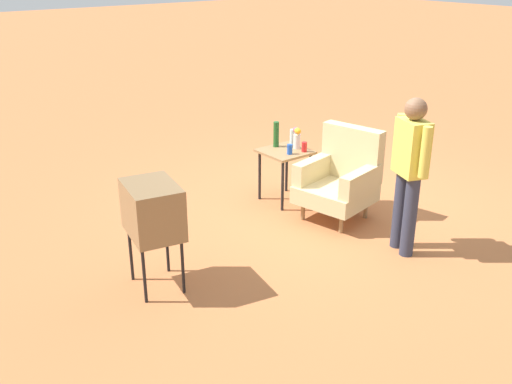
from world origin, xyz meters
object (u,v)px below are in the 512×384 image
at_px(tv_on_stand, 153,210).
at_px(bottle_wine_green, 276,134).
at_px(person_standing, 410,167).
at_px(armchair, 341,177).
at_px(soda_can_blue, 290,149).
at_px(soda_can_red, 304,147).
at_px(side_table, 285,158).
at_px(bottle_short_clear, 292,137).
at_px(flower_vase, 297,137).

xyz_separation_m(tv_on_stand, bottle_wine_green, (-1.03, 2.29, 0.05)).
bearing_deg(person_standing, armchair, 174.31).
bearing_deg(soda_can_blue, person_standing, 5.45).
bearing_deg(soda_can_blue, soda_can_red, 79.18).
bearing_deg(side_table, bottle_wine_green, 177.69).
xyz_separation_m(tv_on_stand, person_standing, (0.94, 2.39, 0.16)).
bearing_deg(bottle_short_clear, side_table, -60.85).
bearing_deg(side_table, tv_on_stand, -69.65).
bearing_deg(person_standing, soda_can_red, 178.42).
bearing_deg(flower_vase, bottle_short_clear, 159.73).
height_order(tv_on_stand, bottle_short_clear, tv_on_stand).
height_order(soda_can_red, bottle_short_clear, bottle_short_clear).
relative_size(side_table, soda_can_red, 5.47).
bearing_deg(bottle_wine_green, bottle_short_clear, 73.08).
xyz_separation_m(side_table, person_standing, (1.79, 0.11, 0.37)).
xyz_separation_m(soda_can_red, bottle_wine_green, (-0.37, -0.14, 0.10)).
bearing_deg(armchair, bottle_wine_green, -168.15).
relative_size(armchair, soda_can_red, 8.69).
xyz_separation_m(bottle_wine_green, flower_vase, (0.21, 0.16, -0.01)).
bearing_deg(soda_can_red, bottle_short_clear, 167.03).
distance_m(bottle_short_clear, bottle_wine_green, 0.23).
bearing_deg(armchair, soda_can_red, -174.40).
distance_m(soda_can_blue, bottle_wine_green, 0.35).
bearing_deg(bottle_wine_green, tv_on_stand, -65.69).
height_order(armchair, soda_can_blue, armchair).
bearing_deg(soda_can_red, tv_on_stand, -74.70).
distance_m(armchair, tv_on_stand, 2.50).
height_order(person_standing, bottle_wine_green, person_standing).
relative_size(armchair, person_standing, 0.65).
relative_size(side_table, bottle_wine_green, 2.09).
distance_m(person_standing, soda_can_blue, 1.67).
relative_size(person_standing, soda_can_red, 13.44).
relative_size(soda_can_red, soda_can_blue, 1.00).
bearing_deg(bottle_wine_green, side_table, -2.31).
relative_size(soda_can_blue, bottle_short_clear, 0.61).
height_order(tv_on_stand, flower_vase, tv_on_stand).
height_order(person_standing, flower_vase, person_standing).
distance_m(bottle_wine_green, flower_vase, 0.27).
relative_size(side_table, person_standing, 0.41).
height_order(tv_on_stand, soda_can_red, tv_on_stand).
xyz_separation_m(bottle_short_clear, bottle_wine_green, (-0.06, -0.21, 0.06)).
relative_size(bottle_short_clear, bottle_wine_green, 0.62).
bearing_deg(bottle_wine_green, soda_can_red, 21.19).
distance_m(person_standing, bottle_wine_green, 1.98).
bearing_deg(soda_can_red, armchair, 5.60).
xyz_separation_m(armchair, side_table, (-0.77, -0.21, 0.07)).
bearing_deg(bottle_short_clear, person_standing, -3.42).
height_order(side_table, soda_can_blue, soda_can_blue).
bearing_deg(soda_can_blue, side_table, 160.36).
height_order(tv_on_stand, bottle_wine_green, tv_on_stand).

